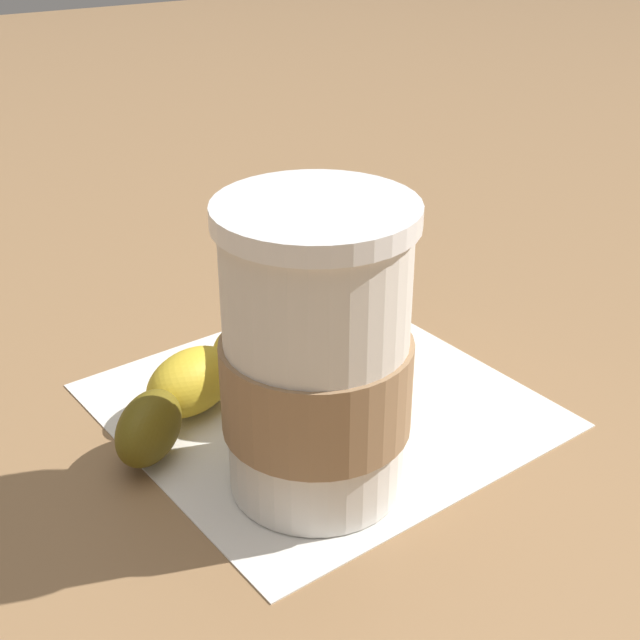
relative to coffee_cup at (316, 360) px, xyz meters
name	(u,v)px	position (x,y,z in m)	size (l,w,h in m)	color
ground_plane	(320,406)	(0.06, -0.04, -0.07)	(3.00, 3.00, 0.00)	#936D47
paper_napkin	(320,404)	(0.06, -0.04, -0.07)	(0.22, 0.22, 0.00)	white
coffee_cup	(316,360)	(0.00, 0.00, 0.00)	(0.09, 0.09, 0.15)	silver
muffin	(339,311)	(0.07, -0.06, -0.02)	(0.08, 0.08, 0.10)	beige
banana	(200,384)	(0.09, 0.03, -0.05)	(0.10, 0.14, 0.04)	gold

